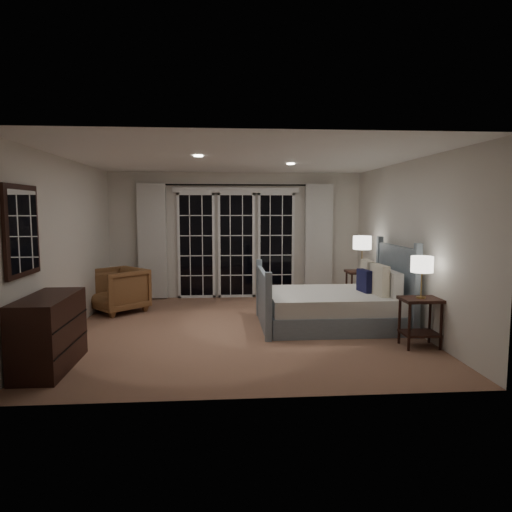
{
  "coord_description": "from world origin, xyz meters",
  "views": [
    {
      "loc": [
        -0.3,
        -6.64,
        1.79
      ],
      "look_at": [
        0.24,
        0.42,
        1.05
      ],
      "focal_mm": 32.0,
      "sensor_mm": 36.0,
      "label": 1
    }
  ],
  "objects": [
    {
      "name": "dresser",
      "position": [
        -2.23,
        -1.51,
        0.41
      ],
      "size": [
        0.49,
        1.16,
        0.82
      ],
      "color": "black",
      "rests_on": "floor"
    },
    {
      "name": "lamp_left",
      "position": [
        2.26,
        -1.04,
        1.07
      ],
      "size": [
        0.28,
        0.28,
        0.54
      ],
      "color": "#AE8745",
      "rests_on": "nightstand_left"
    },
    {
      "name": "wall_left",
      "position": [
        -2.5,
        0.0,
        1.25
      ],
      "size": [
        0.02,
        5.0,
        2.5
      ],
      "primitive_type": "cube",
      "color": "beige",
      "rests_on": "floor"
    },
    {
      "name": "nightstand_right",
      "position": [
        2.19,
        1.23,
        0.45
      ],
      "size": [
        0.53,
        0.42,
        0.69
      ],
      "color": "black",
      "rests_on": "floor"
    },
    {
      "name": "downlight_b",
      "position": [
        -0.6,
        -0.4,
        2.49
      ],
      "size": [
        0.12,
        0.12,
        0.01
      ],
      "primitive_type": "cylinder",
      "color": "white",
      "rests_on": "ceiling"
    },
    {
      "name": "bed",
      "position": [
        1.42,
        0.11,
        0.32
      ],
      "size": [
        2.11,
        1.51,
        1.23
      ],
      "color": "gray",
      "rests_on": "floor"
    },
    {
      "name": "french_doors",
      "position": [
        0.0,
        2.46,
        1.09
      ],
      "size": [
        2.5,
        0.04,
        2.2
      ],
      "color": "black",
      "rests_on": "wall_back"
    },
    {
      "name": "armchair",
      "position": [
        -2.1,
        1.3,
        0.38
      ],
      "size": [
        1.17,
        1.17,
        0.77
      ],
      "primitive_type": "imported",
      "rotation": [
        0.0,
        0.0,
        -0.81
      ],
      "color": "brown",
      "rests_on": "floor"
    },
    {
      "name": "curtain_rod",
      "position": [
        0.0,
        2.4,
        2.25
      ],
      "size": [
        3.5,
        0.03,
        0.03
      ],
      "primitive_type": "cylinder",
      "rotation": [
        0.0,
        1.57,
        0.0
      ],
      "color": "black",
      "rests_on": "wall_back"
    },
    {
      "name": "curtain_left",
      "position": [
        -1.65,
        2.38,
        1.15
      ],
      "size": [
        0.55,
        0.1,
        2.25
      ],
      "primitive_type": "cube",
      "color": "silver",
      "rests_on": "curtain_rod"
    },
    {
      "name": "mirror",
      "position": [
        -2.47,
        -1.51,
        1.55
      ],
      "size": [
        0.05,
        0.85,
        1.0
      ],
      "color": "black",
      "rests_on": "wall_left"
    },
    {
      "name": "downlight_a",
      "position": [
        0.8,
        0.6,
        2.49
      ],
      "size": [
        0.12,
        0.12,
        0.01
      ],
      "primitive_type": "cylinder",
      "color": "white",
      "rests_on": "ceiling"
    },
    {
      "name": "curtain_right",
      "position": [
        1.65,
        2.38,
        1.15
      ],
      "size": [
        0.55,
        0.1,
        2.25
      ],
      "primitive_type": "cube",
      "color": "silver",
      "rests_on": "curtain_rod"
    },
    {
      "name": "wall_back",
      "position": [
        0.0,
        2.5,
        1.25
      ],
      "size": [
        5.0,
        0.02,
        2.5
      ],
      "primitive_type": "cube",
      "color": "beige",
      "rests_on": "floor"
    },
    {
      "name": "floor",
      "position": [
        0.0,
        0.0,
        0.0
      ],
      "size": [
        5.0,
        5.0,
        0.0
      ],
      "primitive_type": "plane",
      "color": "#93664F",
      "rests_on": "ground"
    },
    {
      "name": "nightstand_left",
      "position": [
        2.26,
        -1.04,
        0.42
      ],
      "size": [
        0.49,
        0.4,
        0.64
      ],
      "color": "black",
      "rests_on": "floor"
    },
    {
      "name": "ceiling",
      "position": [
        0.0,
        0.0,
        2.5
      ],
      "size": [
        5.0,
        5.0,
        0.0
      ],
      "primitive_type": "plane",
      "rotation": [
        3.14,
        0.0,
        0.0
      ],
      "color": "white",
      "rests_on": "wall_back"
    },
    {
      "name": "wall_right",
      "position": [
        2.5,
        0.0,
        1.25
      ],
      "size": [
        0.02,
        5.0,
        2.5
      ],
      "primitive_type": "cube",
      "color": "beige",
      "rests_on": "floor"
    },
    {
      "name": "lamp_right",
      "position": [
        2.19,
        1.23,
        1.18
      ],
      "size": [
        0.32,
        0.32,
        0.62
      ],
      "color": "#AE8745",
      "rests_on": "nightstand_right"
    },
    {
      "name": "wall_front",
      "position": [
        0.0,
        -2.5,
        1.25
      ],
      "size": [
        5.0,
        0.02,
        2.5
      ],
      "primitive_type": "cube",
      "color": "beige",
      "rests_on": "floor"
    }
  ]
}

